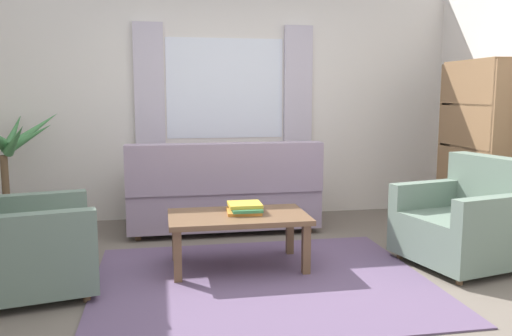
% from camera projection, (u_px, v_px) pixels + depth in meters
% --- Properties ---
extents(ground_plane, '(6.24, 6.24, 0.00)m').
position_uv_depth(ground_plane, '(262.00, 283.00, 3.87)').
color(ground_plane, '#6B6056').
extents(wall_back, '(5.32, 0.12, 2.60)m').
position_uv_depth(wall_back, '(225.00, 102.00, 5.89)').
color(wall_back, silver).
rests_on(wall_back, ground_plane).
extents(window_with_curtains, '(1.98, 0.07, 1.40)m').
position_uv_depth(window_with_curtains, '(225.00, 88.00, 5.79)').
color(window_with_curtains, white).
extents(area_rug, '(2.46, 2.03, 0.01)m').
position_uv_depth(area_rug, '(262.00, 282.00, 3.87)').
color(area_rug, '#604C6B').
rests_on(area_rug, ground_plane).
extents(couch, '(1.90, 0.82, 0.92)m').
position_uv_depth(couch, '(223.00, 195.00, 5.32)').
color(couch, '#998499').
rests_on(couch, ground_plane).
extents(armchair_left, '(0.98, 1.00, 0.88)m').
position_uv_depth(armchair_left, '(23.00, 244.00, 3.63)').
color(armchair_left, slate).
rests_on(armchair_left, ground_plane).
extents(armchair_right, '(0.99, 1.00, 0.88)m').
position_uv_depth(armchair_right, '(467.00, 222.00, 4.24)').
color(armchair_right, slate).
rests_on(armchair_right, ground_plane).
extents(coffee_table, '(1.10, 0.64, 0.44)m').
position_uv_depth(coffee_table, '(238.00, 221.00, 4.15)').
color(coffee_table, brown).
rests_on(coffee_table, ground_plane).
extents(book_stack_on_table, '(0.29, 0.34, 0.08)m').
position_uv_depth(book_stack_on_table, '(245.00, 208.00, 4.21)').
color(book_stack_on_table, orange).
rests_on(book_stack_on_table, coffee_table).
extents(potted_plant, '(1.13, 1.21, 1.25)m').
position_uv_depth(potted_plant, '(4.00, 176.00, 5.04)').
color(potted_plant, '#56565B').
rests_on(potted_plant, ground_plane).
extents(bookshelf, '(0.30, 0.94, 1.72)m').
position_uv_depth(bookshelf, '(474.00, 153.00, 5.17)').
color(bookshelf, olive).
rests_on(bookshelf, ground_plane).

